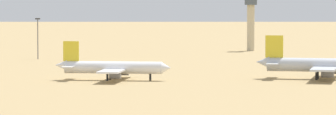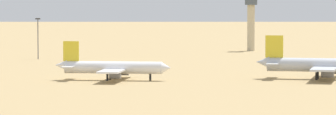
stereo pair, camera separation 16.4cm
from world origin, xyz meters
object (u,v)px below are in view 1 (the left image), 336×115
object	(u,v)px
parked_jet_yellow_3	(112,68)
control_tower	(251,15)
light_pole_mid	(38,35)
parked_jet_yellow_4	(321,65)

from	to	relation	value
parked_jet_yellow_3	control_tower	world-z (taller)	control_tower
light_pole_mid	parked_jet_yellow_3	bearing A→B (deg)	-66.22
parked_jet_yellow_3	light_pole_mid	distance (m)	102.66
parked_jet_yellow_3	parked_jet_yellow_4	bearing A→B (deg)	10.69
parked_jet_yellow_3	light_pole_mid	world-z (taller)	light_pole_mid
control_tower	light_pole_mid	size ratio (longest dim) A/B	1.67
parked_jet_yellow_4	control_tower	size ratio (longest dim) A/B	1.43
control_tower	light_pole_mid	distance (m)	102.44
parked_jet_yellow_3	parked_jet_yellow_4	size ratio (longest dim) A/B	0.88
parked_jet_yellow_3	light_pole_mid	xyz separation A→B (m)	(-41.34, 93.82, 5.28)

